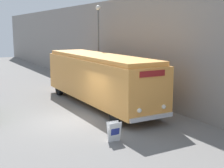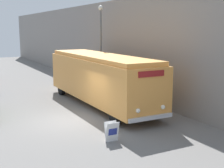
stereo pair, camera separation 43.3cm
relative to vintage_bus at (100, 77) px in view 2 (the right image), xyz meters
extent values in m
plane|color=slate|center=(-2.85, -2.37, -1.78)|extent=(80.00, 80.00, 0.00)
cube|color=gray|center=(3.10, 7.63, 1.63)|extent=(0.30, 60.00, 6.83)
cylinder|color=black|center=(-1.14, -4.07, -1.32)|extent=(0.28, 0.91, 0.91)
cylinder|color=black|center=(1.14, -4.07, -1.32)|extent=(0.28, 0.91, 0.91)
cylinder|color=black|center=(-1.14, 4.08, -1.32)|extent=(0.28, 0.91, 0.91)
cylinder|color=black|center=(1.14, 4.08, -1.32)|extent=(0.28, 0.91, 0.91)
cube|color=#EF9E47|center=(0.00, 0.01, -0.09)|extent=(2.59, 10.95, 2.47)
cube|color=#FEA74B|center=(0.00, 0.01, 1.26)|extent=(2.38, 10.51, 0.24)
cube|color=silver|center=(0.00, -5.53, -1.20)|extent=(2.46, 0.12, 0.20)
sphere|color=white|center=(-0.71, -5.50, -0.77)|extent=(0.22, 0.22, 0.22)
sphere|color=white|center=(0.71, -5.50, -0.77)|extent=(0.22, 0.22, 0.22)
cube|color=maroon|center=(0.00, -5.49, 0.89)|extent=(1.43, 0.06, 0.28)
cube|color=gray|center=(-2.37, -6.05, -1.78)|extent=(0.52, 0.19, 0.01)
cube|color=white|center=(-2.37, -6.12, -1.36)|extent=(0.58, 0.17, 0.85)
cube|color=white|center=(-2.37, -5.97, -1.36)|extent=(0.58, 0.17, 0.85)
cube|color=navy|center=(-2.37, -6.14, -1.33)|extent=(0.40, 0.06, 0.30)
cylinder|color=#595E60|center=(1.91, 3.76, 1.29)|extent=(0.12, 0.12, 6.13)
sphere|color=silver|center=(1.91, 3.76, 4.46)|extent=(0.36, 0.36, 0.36)
camera|label=1|loc=(-8.68, -17.03, 2.94)|focal=50.00mm
camera|label=2|loc=(-8.30, -17.24, 2.94)|focal=50.00mm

